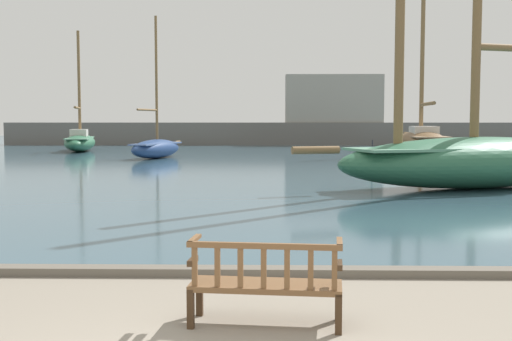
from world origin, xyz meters
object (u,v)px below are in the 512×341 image
Objects in this scene: sailboat_centre_channel at (479,155)px; sailboat_far_starboard at (80,141)px; sailboat_nearest_port at (156,147)px; channel_buoy at (372,161)px; park_bench at (266,282)px; sailboat_far_port at (421,140)px.

sailboat_far_starboard is at bearing 129.49° from sailboat_centre_channel.
sailboat_far_starboard reaches higher than sailboat_nearest_port.
sailboat_nearest_port is at bearing 148.77° from channel_buoy.
park_bench is 0.13× the size of sailboat_far_port.
sailboat_centre_channel is 1.11× the size of sailboat_far_port.
sailboat_far_starboard is at bearing 170.79° from sailboat_far_port.
sailboat_nearest_port reaches higher than channel_buoy.
sailboat_centre_channel is 20.16m from sailboat_nearest_port.
sailboat_centre_channel is 11.05× the size of channel_buoy.
sailboat_far_port is (9.47, 33.32, 0.49)m from park_bench.
sailboat_nearest_port is at bearing -50.40° from sailboat_far_starboard.
sailboat_far_port is at bearing 15.71° from sailboat_nearest_port.
channel_buoy is at bearing -39.84° from sailboat_far_starboard.
park_bench is 39.16m from sailboat_far_starboard.
sailboat_far_starboard is at bearing 129.60° from sailboat_nearest_port.
sailboat_nearest_port is at bearing 129.44° from sailboat_centre_channel.
sailboat_far_starboard is at bearing 140.16° from channel_buoy.
sailboat_centre_channel is 1.73× the size of sailboat_nearest_port.
park_bench is 34.65m from sailboat_far_port.
sailboat_far_starboard is 22.70m from sailboat_far_port.
channel_buoy is (-1.86, 8.93, -0.75)m from sailboat_centre_channel.
sailboat_far_port reaches higher than sailboat_nearest_port.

